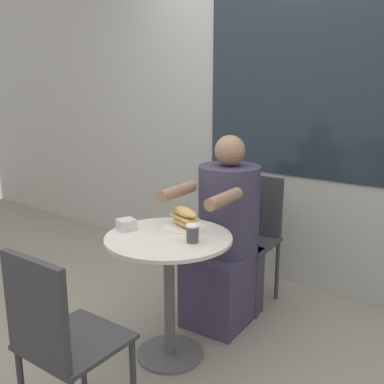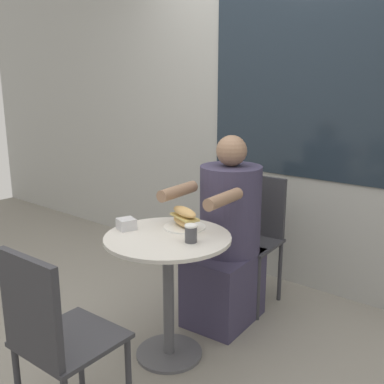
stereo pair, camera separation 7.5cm
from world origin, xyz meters
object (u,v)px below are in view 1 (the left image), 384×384
cafe_table (169,270)px  drink_cup (192,233)px  empty_chair_across (56,334)px  sandwich_on_plate (185,219)px  seated_diner (226,243)px  diner_chair (253,227)px

cafe_table → drink_cup: drink_cup is taller
empty_chair_across → sandwich_on_plate: size_ratio=3.70×
seated_diner → sandwich_on_plate: bearing=81.3°
cafe_table → sandwich_on_plate: 0.29m
diner_chair → empty_chair_across: bearing=87.8°
diner_chair → seated_diner: 0.35m
seated_diner → sandwich_on_plate: size_ratio=5.04×
diner_chair → drink_cup: 0.93m
diner_chair → sandwich_on_plate: bearing=84.2°
sandwich_on_plate → drink_cup: (0.18, -0.16, -0.00)m
seated_diner → empty_chair_across: 1.30m
cafe_table → sandwich_on_plate: size_ratio=3.01×
cafe_table → sandwich_on_plate: (-0.02, 0.16, 0.24)m
drink_cup → seated_diner: bearing=105.5°
cafe_table → diner_chair: diner_chair is taller
drink_cup → sandwich_on_plate: bearing=138.2°
cafe_table → diner_chair: (-0.00, 0.89, 0.01)m
empty_chair_across → drink_cup: (0.09, 0.77, 0.23)m
diner_chair → cafe_table: bearing=85.8°
empty_chair_across → sandwich_on_plate: (-0.08, 0.93, 0.24)m
seated_diner → empty_chair_across: (0.05, -1.30, 0.01)m
cafe_table → empty_chair_across: bearing=-85.5°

